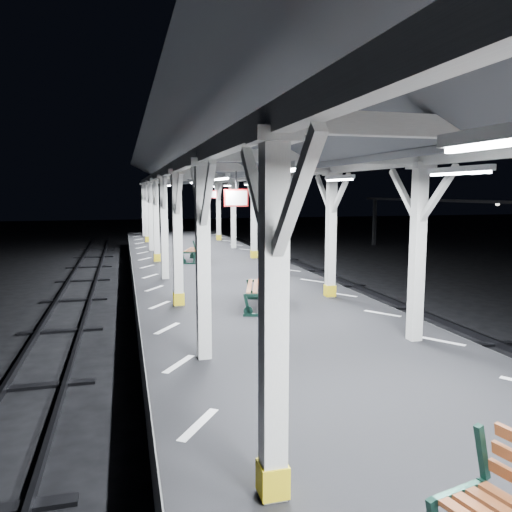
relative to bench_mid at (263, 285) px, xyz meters
name	(u,v)px	position (x,y,z in m)	size (l,w,h in m)	color
ground	(281,365)	(0.03, -1.32, -1.55)	(120.00, 120.00, 0.00)	black
platform	(281,343)	(0.03, -1.32, -1.05)	(6.00, 50.00, 1.00)	black
hazard_stripes_left	(167,328)	(-2.42, -1.32, -0.55)	(1.00, 48.00, 0.01)	silver
hazard_stripes_right	(382,314)	(2.48, -1.32, -0.55)	(1.00, 48.00, 0.01)	silver
track_left	(36,384)	(-4.97, -1.32, -1.47)	(2.20, 60.00, 0.16)	#2D2D33
track_right	(475,344)	(5.03, -1.32, -1.47)	(2.20, 60.00, 0.16)	#2D2D33
canopy	(282,155)	(0.03, -1.34, 3.01)	(5.40, 49.00, 4.65)	silver
bench_mid	(263,285)	(0.00, 0.00, 0.00)	(1.19, 2.02, 1.03)	#112D24
bench_far	(196,249)	(-0.46, 8.46, -0.05)	(1.14, 1.84, 0.94)	#112D24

